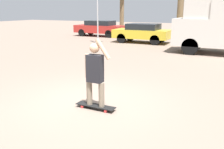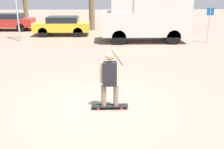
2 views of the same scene
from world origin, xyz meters
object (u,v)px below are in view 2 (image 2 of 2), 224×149
object	(u,v)px
camper_van	(146,17)
parked_car_red	(7,21)
person_skateboarder	(110,76)
street_sign	(209,21)
skateboard	(110,106)
parked_car_yellow	(62,25)

from	to	relation	value
camper_van	parked_car_red	distance (m)	12.04
person_skateboarder	camper_van	size ratio (longest dim) A/B	0.30
camper_van	street_sign	bearing A→B (deg)	-8.77
skateboard	parked_car_yellow	distance (m)	12.84
person_skateboarder	parked_car_yellow	size ratio (longest dim) A/B	0.41
person_skateboarder	parked_car_red	bearing A→B (deg)	118.79
skateboard	parked_car_yellow	size ratio (longest dim) A/B	0.25
parked_car_red	person_skateboarder	bearing A→B (deg)	-61.21
person_skateboarder	parked_car_yellow	world-z (taller)	person_skateboarder
skateboard	person_skateboarder	distance (m)	0.88
camper_van	parked_car_red	world-z (taller)	camper_van
parked_car_red	street_sign	world-z (taller)	street_sign
camper_van	parked_car_yellow	xyz separation A→B (m)	(-5.78, 2.65, -0.82)
person_skateboarder	parked_car_red	xyz separation A→B (m)	(-8.26, 15.03, -0.20)
skateboard	parked_car_red	xyz separation A→B (m)	(-8.26, 15.03, 0.68)
parked_car_yellow	parked_car_red	bearing A→B (deg)	152.42
person_skateboarder	parked_car_yellow	bearing A→B (deg)	104.64
skateboard	street_sign	bearing A→B (deg)	55.21
parked_car_yellow	parked_car_red	distance (m)	5.66
skateboard	person_skateboarder	world-z (taller)	person_skateboarder
person_skateboarder	camper_van	xyz separation A→B (m)	(2.54, 9.76, 0.62)
camper_van	parked_car_yellow	distance (m)	6.41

